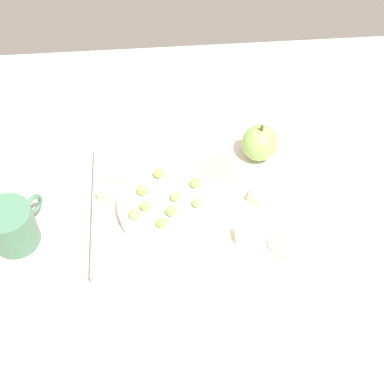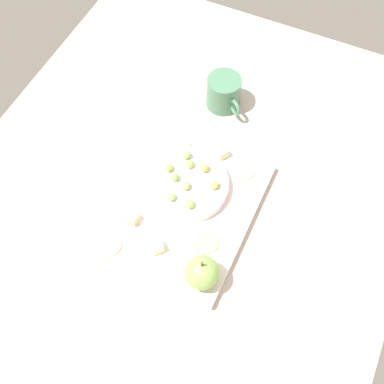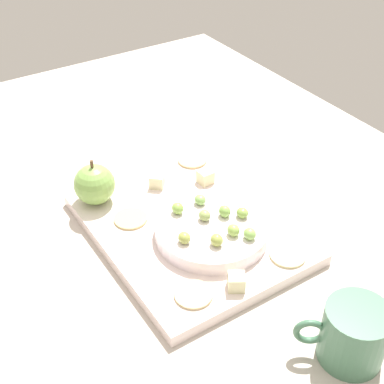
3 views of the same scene
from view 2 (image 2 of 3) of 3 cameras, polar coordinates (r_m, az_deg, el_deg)
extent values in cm
cube|color=#BBAFA4|center=(106.93, -2.89, -3.75)|extent=(128.99, 92.14, 3.97)
cube|color=silver|center=(105.38, -0.79, -1.82)|extent=(33.95, 26.76, 1.90)
cylinder|color=white|center=(105.77, -0.51, 0.77)|extent=(16.82, 16.82, 2.24)
sphere|color=#85B555|center=(94.88, 1.07, -8.83)|extent=(6.51, 6.51, 6.51)
cylinder|color=brown|center=(91.32, 1.11, -7.92)|extent=(0.50, 0.50, 1.20)
cube|color=beige|center=(99.41, -3.89, -6.08)|extent=(3.16, 3.16, 2.24)
cube|color=beige|center=(110.42, 3.31, 4.36)|extent=(3.08, 3.08, 2.24)
cube|color=beige|center=(102.64, -6.65, -2.89)|extent=(2.30, 2.30, 2.24)
cylinder|color=#D8BD7B|center=(100.73, 1.51, -5.49)|extent=(5.12, 5.12, 0.40)
cylinder|color=beige|center=(112.95, -1.44, 5.47)|extent=(5.12, 5.12, 0.40)
cylinder|color=#D7B57F|center=(101.70, -9.18, -5.75)|extent=(5.12, 5.12, 0.40)
cylinder|color=#D4BA83|center=(109.23, 5.54, 2.34)|extent=(5.12, 5.12, 0.40)
ellipsoid|color=#8EBF63|center=(102.32, -2.52, -0.45)|extent=(1.90, 1.71, 1.55)
ellipsoid|color=#8ABC57|center=(104.47, -1.91, 1.68)|extent=(1.90, 1.71, 1.80)
ellipsoid|color=#9FAE4E|center=(105.65, 1.43, 2.67)|extent=(1.90, 1.71, 1.78)
ellipsoid|color=#92C151|center=(101.19, -0.21, -1.33)|extent=(1.90, 1.71, 1.77)
ellipsoid|color=#8AAD4F|center=(105.89, -2.54, 2.69)|extent=(1.90, 1.71, 1.53)
ellipsoid|color=#90C25C|center=(107.49, -0.56, 4.10)|extent=(1.90, 1.71, 1.68)
ellipsoid|color=#99C157|center=(106.05, -0.03, 3.01)|extent=(1.90, 1.71, 1.73)
ellipsoid|color=#97AD5F|center=(103.40, -0.64, 0.69)|extent=(1.90, 1.71, 1.64)
ellipsoid|color=#9EAB4D|center=(103.57, 2.52, 0.77)|extent=(1.90, 1.71, 1.65)
cylinder|color=#467558|center=(119.74, 3.49, 10.90)|extent=(7.81, 7.81, 7.84)
torus|color=#467558|center=(116.96, 4.74, 9.23)|extent=(3.06, 3.67, 4.00)
camera|label=1|loc=(0.95, -44.26, 39.97)|focal=52.72mm
camera|label=3|loc=(1.07, 34.15, 30.37)|focal=50.68mm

